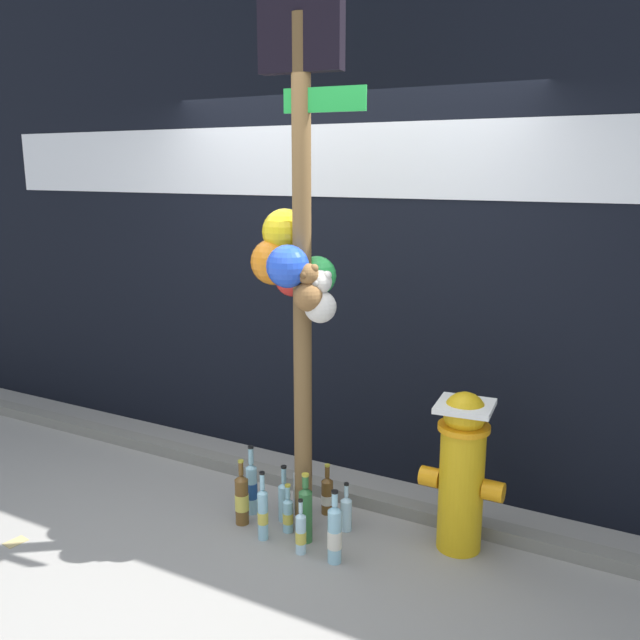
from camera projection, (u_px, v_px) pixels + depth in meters
ground_plane at (237, 551)px, 3.67m from camera, size 14.00×14.00×0.00m
building_wall at (347, 202)px, 4.40m from camera, size 10.00×0.21×3.63m
curb_strip at (309, 484)px, 4.36m from camera, size 8.00×0.12×0.08m
memorial_post at (296, 247)px, 3.57m from camera, size 0.67×0.46×2.86m
fire_hydrant at (462, 468)px, 3.61m from camera, size 0.46×0.32×0.89m
bottle_0 at (298, 491)px, 4.02m from camera, size 0.06×0.06×0.38m
bottle_1 at (335, 534)px, 3.54m from camera, size 0.08×0.08×0.41m
bottle_2 at (327, 495)px, 4.05m from camera, size 0.07×0.07×0.32m
bottle_3 at (284, 499)px, 3.97m from camera, size 0.07×0.07×0.35m
bottle_4 at (288, 514)px, 3.85m from camera, size 0.06×0.06×0.29m
bottle_5 at (263, 513)px, 3.76m from camera, size 0.06×0.06×0.41m
bottle_6 at (252, 487)px, 4.05m from camera, size 0.07×0.07×0.43m
bottle_7 at (346, 512)px, 3.87m from camera, size 0.07×0.07×0.29m
bottle_8 at (301, 533)px, 3.63m from camera, size 0.06×0.06×0.32m
bottle_9 at (306, 512)px, 3.74m from camera, size 0.08×0.08×0.41m
bottle_10 at (242, 499)px, 3.93m from camera, size 0.08×0.08×0.40m
litter_1 at (16, 542)px, 3.76m from camera, size 0.10×0.13×0.01m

